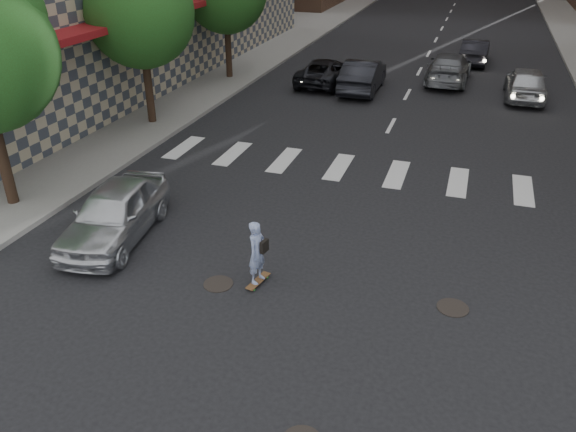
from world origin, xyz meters
name	(u,v)px	position (x,y,z in m)	size (l,w,h in m)	color
ground	(282,333)	(0.00, 0.00, 0.00)	(160.00, 160.00, 0.00)	black
sidewalk_left	(157,67)	(-14.50, 20.00, 0.07)	(13.00, 80.00, 0.15)	gray
tree_b	(142,7)	(-9.45, 11.14, 4.65)	(4.20, 4.20, 6.60)	#382619
manhole_b	(218,284)	(-2.00, 1.20, 0.01)	(0.70, 0.70, 0.02)	black
manhole_c	(453,308)	(3.30, 2.00, 0.01)	(0.70, 0.70, 0.02)	black
skateboarder	(257,253)	(-1.12, 1.53, 0.85)	(0.47, 0.84, 1.63)	brown
silver_sedan	(115,213)	(-5.50, 2.39, 0.73)	(1.73, 4.30, 1.47)	silver
traffic_car_a	(363,75)	(-2.25, 18.90, 0.78)	(1.65, 4.75, 1.56)	black
traffic_car_b	(449,68)	(1.67, 22.00, 0.75)	(2.09, 5.15, 1.50)	slate
traffic_car_c	(326,72)	(-4.33, 19.58, 0.66)	(2.18, 4.74, 1.32)	black
traffic_car_d	(526,83)	(5.36, 20.00, 0.77)	(1.81, 4.49, 1.53)	#ACAFB4
traffic_car_e	(475,51)	(2.81, 27.03, 0.71)	(1.50, 4.29, 1.41)	black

